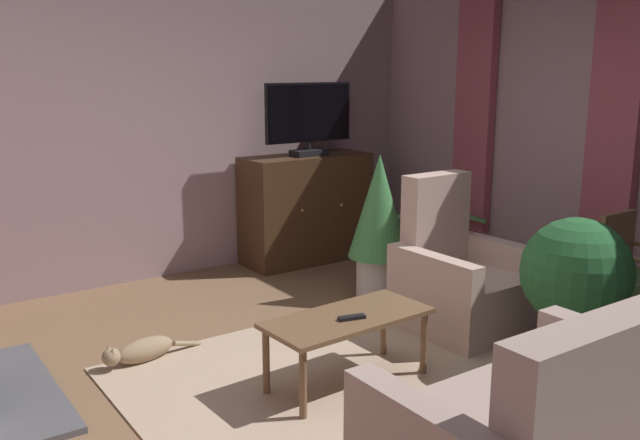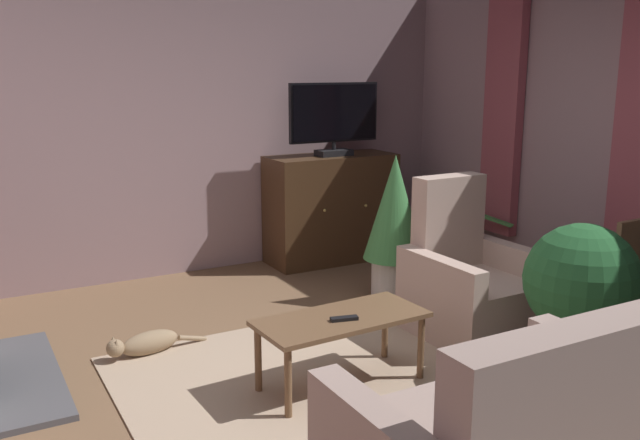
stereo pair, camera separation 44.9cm
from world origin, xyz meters
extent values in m
cube|color=brown|center=(0.00, 0.00, -0.02)|extent=(5.81, 6.24, 0.04)
cube|color=gray|center=(0.00, 2.87, 1.42)|extent=(5.81, 0.10, 2.83)
cube|color=#A34C56|center=(2.55, 1.48, 1.56)|extent=(0.10, 0.44, 2.38)
cube|color=tan|center=(-0.08, 0.06, 0.01)|extent=(2.72, 2.17, 0.01)
cube|color=#4C4C51|center=(-1.91, 1.02, 0.02)|extent=(0.50, 1.42, 0.04)
cube|color=black|center=(1.25, 2.52, 0.03)|extent=(1.26, 0.49, 0.06)
cube|color=#422B19|center=(1.25, 2.52, 0.55)|extent=(1.32, 0.55, 1.09)
sphere|color=tan|center=(1.01, 2.23, 0.60)|extent=(0.03, 0.03, 0.03)
sphere|color=tan|center=(1.48, 2.23, 0.60)|extent=(0.03, 0.03, 0.03)
cube|color=black|center=(1.25, 2.47, 1.12)|extent=(0.35, 0.20, 0.06)
cylinder|color=black|center=(1.25, 2.47, 1.19)|extent=(0.04, 0.04, 0.08)
cube|color=black|center=(1.25, 2.47, 1.52)|extent=(0.98, 0.05, 0.58)
cube|color=black|center=(1.25, 2.44, 1.52)|extent=(0.94, 0.01, 0.54)
cube|color=brown|center=(-0.13, -0.02, 0.45)|extent=(1.09, 0.53, 0.03)
cylinder|color=brown|center=(0.35, 0.19, 0.22)|extent=(0.04, 0.04, 0.43)
cylinder|color=brown|center=(-0.62, 0.15, 0.22)|extent=(0.04, 0.04, 0.43)
cylinder|color=brown|center=(0.36, -0.19, 0.22)|extent=(0.04, 0.04, 0.43)
cylinder|color=brown|center=(-0.60, -0.23, 0.22)|extent=(0.04, 0.04, 0.43)
cube|color=black|center=(-0.15, -0.09, 0.47)|extent=(0.18, 0.09, 0.02)
cube|color=#A3897F|center=(-0.12, -1.76, 0.71)|extent=(1.19, 0.20, 0.56)
cube|color=#A3897F|center=(0.55, -1.41, 0.33)|extent=(0.15, 0.90, 0.66)
cube|color=#B2A899|center=(0.17, -1.55, 0.56)|extent=(0.38, 0.18, 0.36)
cube|color=#BC9E8E|center=(1.18, 0.23, 0.22)|extent=(0.60, 0.87, 0.45)
cube|color=#BC9E8E|center=(1.17, 0.57, 0.80)|extent=(0.58, 0.19, 0.72)
cube|color=#BC9E8E|center=(1.53, 0.24, 0.32)|extent=(0.15, 0.86, 0.65)
cube|color=#BC9E8E|center=(0.82, 0.22, 0.32)|extent=(0.15, 0.86, 0.65)
cube|color=brown|center=(2.03, -0.45, 0.69)|extent=(0.41, 0.05, 0.48)
cylinder|color=brown|center=(1.83, -0.46, 0.21)|extent=(0.04, 0.04, 0.41)
cylinder|color=slate|center=(2.25, 1.64, 0.13)|extent=(0.30, 0.30, 0.25)
cylinder|color=brown|center=(2.25, 1.64, 0.38)|extent=(0.06, 0.06, 0.25)
cube|color=#4C8E47|center=(2.44, 1.67, 0.54)|extent=(0.38, 0.12, 0.13)
cube|color=#4C8E47|center=(2.30, 1.83, 0.54)|extent=(0.19, 0.39, 0.11)
cube|color=#4C8E47|center=(2.04, 1.76, 0.54)|extent=(0.44, 0.30, 0.15)
cube|color=#4C8E47|center=(2.12, 1.52, 0.54)|extent=(0.31, 0.30, 0.12)
cube|color=#4C8E47|center=(2.36, 1.42, 0.54)|extent=(0.30, 0.48, 0.13)
cylinder|color=#3D4C5B|center=(1.19, -0.70, 0.18)|extent=(0.40, 0.40, 0.37)
sphere|color=#235B2D|center=(1.19, -0.70, 0.68)|extent=(0.71, 0.71, 0.71)
cylinder|color=beige|center=(1.07, 1.14, 0.19)|extent=(0.37, 0.37, 0.38)
cone|color=#3D7F42|center=(1.07, 1.14, 0.82)|extent=(0.52, 0.52, 0.88)
ellipsoid|color=#937A5B|center=(-1.05, 1.05, 0.08)|extent=(0.44, 0.23, 0.16)
sphere|color=#937A5B|center=(-1.30, 1.01, 0.11)|extent=(0.12, 0.12, 0.12)
cone|color=#937A5B|center=(-1.29, 0.97, 0.16)|extent=(0.04, 0.04, 0.04)
cone|color=#937A5B|center=(-1.30, 1.04, 0.16)|extent=(0.04, 0.04, 0.04)
cylinder|color=#937A5B|center=(-0.74, 1.06, 0.05)|extent=(0.22, 0.07, 0.10)
camera|label=1|loc=(-2.55, -3.21, 1.97)|focal=38.39mm
camera|label=2|loc=(-2.16, -3.45, 1.97)|focal=38.39mm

